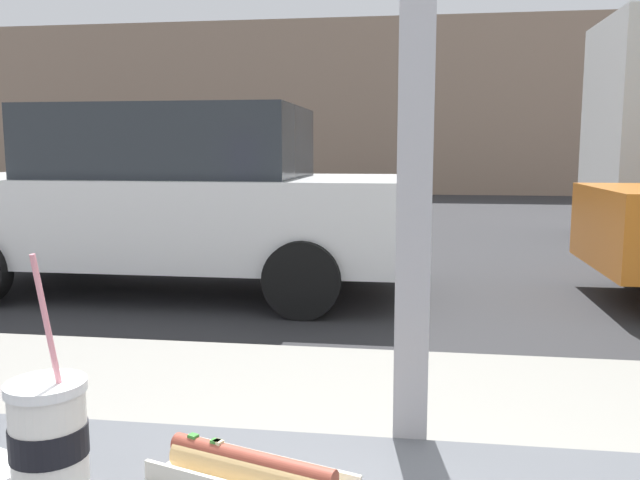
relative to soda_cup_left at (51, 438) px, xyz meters
The scene contains 6 objects.
ground_plane 8.26m from the soda_cup_left, 86.97° to the left, with size 60.00×60.00×0.00m, color #2D2D30.
sidewalk_strip 2.07m from the soda_cup_left, 76.41° to the left, with size 16.00×2.80×0.16m, color gray.
building_facade_far 19.93m from the soda_cup_left, 88.75° to the left, with size 28.00×1.20×5.21m, color gray.
soda_cup_left is the anchor object (origin of this frame).
hotdog_tray_near 0.25m from the soda_cup_left, 13.46° to the left, with size 0.28×0.17×0.05m.
parked_car_white 5.71m from the soda_cup_left, 109.28° to the left, with size 4.66×2.08×1.76m.
Camera 1 is at (-0.00, -0.89, 1.37)m, focal length 36.95 mm.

